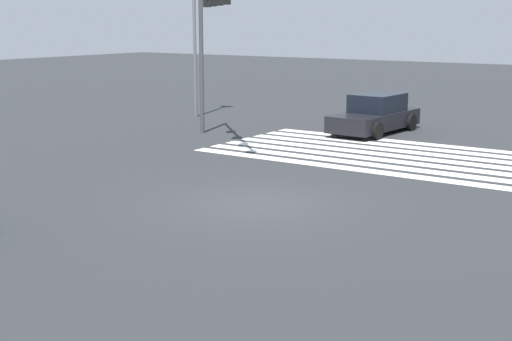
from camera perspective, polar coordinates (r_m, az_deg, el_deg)
The scene contains 4 objects.
ground_plane at distance 18.31m, azimuth -0.00°, elevation -2.71°, with size 125.97×125.97×0.00m, color #2B2D30.
crosswalk_markings at distance 25.38m, azimuth 10.52°, elevation 1.24°, with size 12.40×6.30×0.01m.
traffic_signal_mast at distance 26.77m, azimuth -3.75°, elevation 12.24°, with size 5.33×5.33×6.24m.
car_2 at distance 30.25m, azimuth 9.52°, elevation 4.40°, with size 2.34×4.96×1.62m.
Camera 1 is at (-9.97, 14.65, 4.64)m, focal length 50.00 mm.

